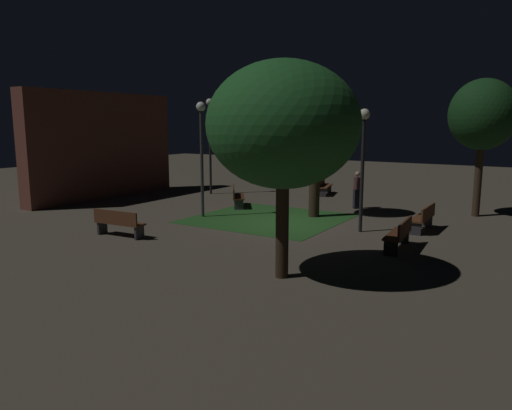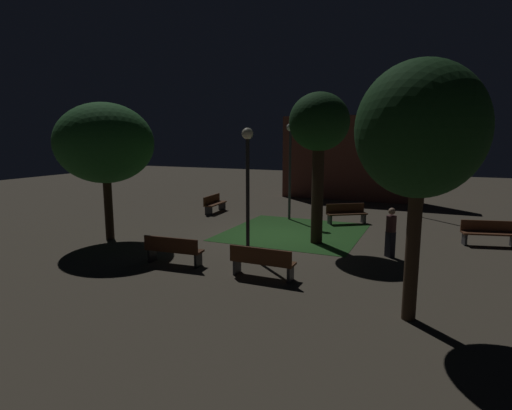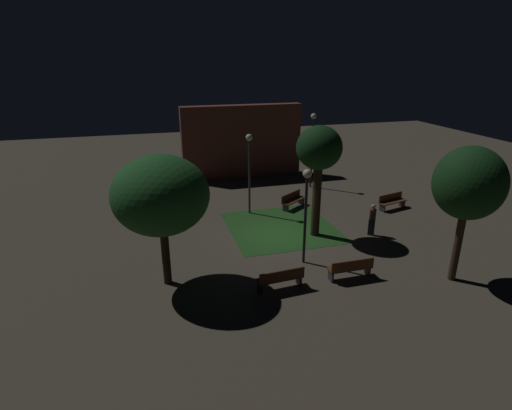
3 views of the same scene
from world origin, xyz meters
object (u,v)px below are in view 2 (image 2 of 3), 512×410
object	(u,v)px
bench_back_row	(488,232)
tree_lawn_side	(319,127)
tree_right_canopy	(105,144)
tree_tall_center	(420,131)
bench_front_right	(262,261)
lamp_post_near_wall	(290,155)
lamp_post_plaza_east	(248,169)
bench_lawn_edge	(346,213)
bench_by_lamp	(214,203)
lamp_post_path_center	(415,148)
bench_front_left	(173,249)
pedestrian	(391,231)

from	to	relation	value
bench_back_row	tree_lawn_side	bearing A→B (deg)	-159.48
tree_right_canopy	tree_tall_center	distance (m)	11.19
bench_front_right	lamp_post_near_wall	bearing A→B (deg)	103.95
lamp_post_near_wall	tree_tall_center	bearing A→B (deg)	-57.31
tree_lawn_side	lamp_post_plaza_east	distance (m)	3.26
bench_front_right	lamp_post_plaza_east	world-z (taller)	lamp_post_plaza_east
bench_lawn_edge	tree_tall_center	xyz separation A→B (m)	(3.21, -9.27, 3.46)
bench_back_row	bench_by_lamp	world-z (taller)	same
tree_lawn_side	lamp_post_near_wall	xyz separation A→B (m)	(-2.33, 3.71, -1.16)
lamp_post_path_center	tree_right_canopy	bearing A→B (deg)	-135.88
bench_front_right	tree_lawn_side	size ratio (longest dim) A/B	0.33
bench_front_right	bench_lawn_edge	distance (m)	8.18
lamp_post_near_wall	lamp_post_path_center	world-z (taller)	lamp_post_path_center
bench_front_left	lamp_post_near_wall	size ratio (longest dim) A/B	0.41
bench_back_row	lamp_post_path_center	xyz separation A→B (m)	(-2.87, 5.11, 2.80)
pedestrian	lamp_post_plaza_east	bearing A→B (deg)	-158.08
pedestrian	bench_back_row	bearing A→B (deg)	43.66
bench_back_row	lamp_post_plaza_east	xyz separation A→B (m)	(-7.31, -4.63, 2.35)
bench_back_row	tree_right_canopy	bearing A→B (deg)	-159.99
bench_by_lamp	pedestrian	xyz separation A→B (m)	(9.13, -4.68, 0.37)
bench_lawn_edge	tree_right_canopy	distance (m)	10.47
lamp_post_path_center	tree_tall_center	bearing A→B (deg)	-86.96
bench_front_left	bench_by_lamp	xyz separation A→B (m)	(-3.22, 8.19, 0.00)
tree_right_canopy	pedestrian	world-z (taller)	tree_right_canopy
lamp_post_plaza_east	bench_back_row	bearing A→B (deg)	32.34
bench_front_right	tree_right_canopy	size ratio (longest dim) A/B	0.35
tree_right_canopy	lamp_post_plaza_east	xyz separation A→B (m)	(5.71, 0.11, -0.76)
bench_back_row	bench_front_right	bearing A→B (deg)	-133.32
bench_by_lamp	tree_lawn_side	xyz separation A→B (m)	(6.48, -3.90, 3.71)
tree_lawn_side	lamp_post_plaza_east	world-z (taller)	tree_lawn_side
bench_lawn_edge	bench_by_lamp	world-z (taller)	same
bench_lawn_edge	lamp_post_path_center	bearing A→B (deg)	52.98
bench_by_lamp	bench_front_left	bearing A→B (deg)	-68.55
bench_back_row	tree_right_canopy	size ratio (longest dim) A/B	0.37
pedestrian	lamp_post_path_center	bearing A→B (deg)	88.66
bench_by_lamp	lamp_post_plaza_east	size ratio (longest dim) A/B	0.44
lamp_post_path_center	pedestrian	size ratio (longest dim) A/B	3.03
bench_lawn_edge	lamp_post_near_wall	distance (m)	3.67
bench_by_lamp	lamp_post_path_center	distance (m)	10.29
lamp_post_path_center	tree_lawn_side	bearing A→B (deg)	-111.41
bench_front_left	pedestrian	xyz separation A→B (m)	(5.91, 3.50, 0.37)
bench_lawn_edge	tree_tall_center	world-z (taller)	tree_tall_center
bench_by_lamp	lamp_post_path_center	xyz separation A→B (m)	(9.32, 3.34, 2.80)
bench_front_left	pedestrian	bearing A→B (deg)	30.65
bench_front_right	lamp_post_near_wall	xyz separation A→B (m)	(-1.98, 7.99, 2.55)
bench_lawn_edge	bench_by_lamp	bearing A→B (deg)	179.73
tree_tall_center	lamp_post_plaza_east	xyz separation A→B (m)	(-5.11, 2.91, -1.10)
bench_back_row	lamp_post_plaza_east	bearing A→B (deg)	-147.66
bench_front_right	lamp_post_near_wall	distance (m)	8.62
bench_front_left	bench_front_right	xyz separation A→B (m)	(2.91, -0.00, 0.00)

